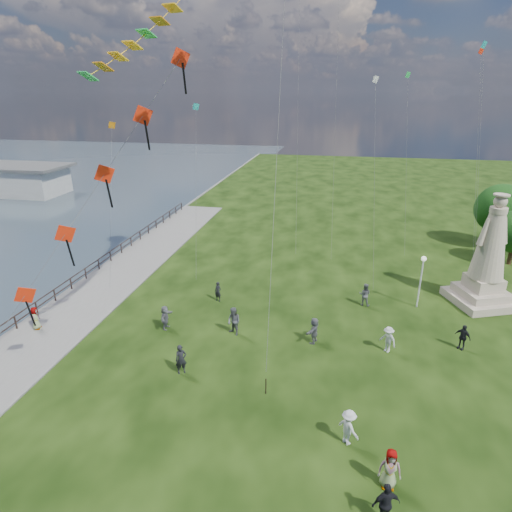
% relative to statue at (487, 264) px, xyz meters
% --- Properties ---
extents(waterfront, '(200.00, 200.00, 1.51)m').
position_rel_statue_xyz_m(waterfront, '(-29.24, -6.89, -3.09)').
color(waterfront, '#304049').
rests_on(waterfront, ground).
extents(statue, '(5.10, 5.10, 8.01)m').
position_rel_statue_xyz_m(statue, '(0.00, 0.00, 0.00)').
color(statue, tan).
rests_on(statue, ground).
extents(lamppost, '(0.36, 0.36, 3.86)m').
position_rel_statue_xyz_m(lamppost, '(-4.57, -1.56, -0.24)').
color(lamppost, silver).
rests_on(lamppost, ground).
extents(person_0, '(0.74, 0.67, 1.69)m').
position_rel_statue_xyz_m(person_0, '(-18.30, -12.06, -2.18)').
color(person_0, black).
rests_on(person_0, ground).
extents(person_1, '(1.05, 0.96, 1.85)m').
position_rel_statue_xyz_m(person_1, '(-16.46, -7.67, -2.10)').
color(person_1, '#595960').
rests_on(person_1, ground).
extents(person_2, '(1.19, 1.17, 1.70)m').
position_rel_statue_xyz_m(person_2, '(-9.45, -15.39, -2.18)').
color(person_2, silver).
rests_on(person_2, ground).
extents(person_3, '(1.14, 0.84, 1.75)m').
position_rel_statue_xyz_m(person_3, '(-8.17, -18.88, -2.15)').
color(person_3, black).
rests_on(person_3, ground).
extents(person_4, '(0.88, 0.55, 1.77)m').
position_rel_statue_xyz_m(person_4, '(-7.91, -17.33, -2.14)').
color(person_4, '#595960').
rests_on(person_4, ground).
extents(person_5, '(0.65, 1.50, 1.61)m').
position_rel_statue_xyz_m(person_5, '(-20.96, -7.83, -2.22)').
color(person_5, '#595960').
rests_on(person_5, ground).
extents(person_6, '(0.63, 0.51, 1.48)m').
position_rel_statue_xyz_m(person_6, '(-18.71, -3.42, -2.29)').
color(person_6, black).
rests_on(person_6, ground).
extents(person_7, '(0.90, 0.65, 1.68)m').
position_rel_statue_xyz_m(person_7, '(-8.27, -2.01, -2.19)').
color(person_7, '#595960').
rests_on(person_7, ground).
extents(person_8, '(1.14, 1.09, 1.62)m').
position_rel_statue_xyz_m(person_8, '(-7.15, -7.76, -2.22)').
color(person_8, silver).
rests_on(person_8, ground).
extents(person_9, '(1.02, 0.97, 1.60)m').
position_rel_statue_xyz_m(person_9, '(-2.79, -6.60, -2.23)').
color(person_9, black).
rests_on(person_9, ground).
extents(person_10, '(0.62, 0.83, 1.52)m').
position_rel_statue_xyz_m(person_10, '(-29.00, -9.62, -2.27)').
color(person_10, '#595960').
rests_on(person_10, ground).
extents(person_11, '(1.12, 1.67, 1.66)m').
position_rel_statue_xyz_m(person_11, '(-11.46, -7.62, -2.20)').
color(person_11, '#595960').
rests_on(person_11, ground).
extents(red_kite_train, '(9.08, 9.35, 16.43)m').
position_rel_statue_xyz_m(red_kite_train, '(-22.12, -11.30, 7.11)').
color(red_kite_train, black).
rests_on(red_kite_train, ground).
extents(small_kites, '(28.89, 17.29, 26.32)m').
position_rel_statue_xyz_m(small_kites, '(-11.23, 7.25, 11.23)').
color(small_kites, teal).
rests_on(small_kites, ground).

